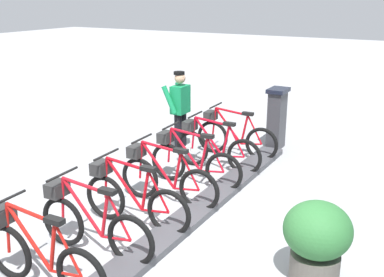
{
  "coord_description": "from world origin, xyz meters",
  "views": [
    {
      "loc": [
        -3.01,
        4.91,
        3.14
      ],
      "look_at": [
        0.5,
        -1.29,
        0.9
      ],
      "focal_mm": 43.37,
      "sensor_mm": 36.0,
      "label": 1
    }
  ],
  "objects_px": {
    "bike_docked_3": "(164,177)",
    "bike_docked_5": "(90,223)",
    "bike_docked_1": "(214,147)",
    "bike_docked_4": "(131,198)",
    "bike_docked_6": "(38,255)",
    "payment_kiosk": "(277,117)",
    "bike_docked_0": "(233,135)",
    "bike_docked_2": "(191,161)",
    "worker_near_rack": "(180,109)",
    "planter_bush": "(317,239)"
  },
  "relations": [
    {
      "from": "planter_bush",
      "to": "bike_docked_1",
      "type": "bearing_deg",
      "value": -45.03
    },
    {
      "from": "payment_kiosk",
      "to": "bike_docked_2",
      "type": "distance_m",
      "value": 2.67
    },
    {
      "from": "bike_docked_0",
      "to": "bike_docked_6",
      "type": "bearing_deg",
      "value": 90.0
    },
    {
      "from": "bike_docked_0",
      "to": "planter_bush",
      "type": "relative_size",
      "value": 1.77
    },
    {
      "from": "payment_kiosk",
      "to": "bike_docked_2",
      "type": "bearing_deg",
      "value": 77.61
    },
    {
      "from": "payment_kiosk",
      "to": "bike_docked_3",
      "type": "distance_m",
      "value": 3.5
    },
    {
      "from": "bike_docked_0",
      "to": "bike_docked_5",
      "type": "xyz_separation_m",
      "value": [
        0.0,
        4.23,
        0.0
      ]
    },
    {
      "from": "bike_docked_2",
      "to": "bike_docked_4",
      "type": "height_order",
      "value": "same"
    },
    {
      "from": "bike_docked_0",
      "to": "bike_docked_4",
      "type": "xyz_separation_m",
      "value": [
        0.0,
        3.38,
        0.0
      ]
    },
    {
      "from": "bike_docked_2",
      "to": "planter_bush",
      "type": "xyz_separation_m",
      "value": [
        -2.59,
        1.75,
        0.11
      ]
    },
    {
      "from": "payment_kiosk",
      "to": "bike_docked_5",
      "type": "bearing_deg",
      "value": 83.65
    },
    {
      "from": "payment_kiosk",
      "to": "planter_bush",
      "type": "relative_size",
      "value": 1.32
    },
    {
      "from": "bike_docked_1",
      "to": "bike_docked_6",
      "type": "bearing_deg",
      "value": 90.0
    },
    {
      "from": "bike_docked_3",
      "to": "worker_near_rack",
      "type": "xyz_separation_m",
      "value": [
        1.07,
        -2.27,
        0.48
      ]
    },
    {
      "from": "bike_docked_5",
      "to": "bike_docked_6",
      "type": "xyz_separation_m",
      "value": [
        0.0,
        0.85,
        0.0
      ]
    },
    {
      "from": "worker_near_rack",
      "to": "bike_docked_5",
      "type": "bearing_deg",
      "value": 105.17
    },
    {
      "from": "bike_docked_1",
      "to": "bike_docked_4",
      "type": "xyz_separation_m",
      "value": [
        0.0,
        2.54,
        0.0
      ]
    },
    {
      "from": "bike_docked_5",
      "to": "bike_docked_4",
      "type": "bearing_deg",
      "value": -90.0
    },
    {
      "from": "bike_docked_2",
      "to": "bike_docked_4",
      "type": "distance_m",
      "value": 1.69
    },
    {
      "from": "bike_docked_0",
      "to": "worker_near_rack",
      "type": "bearing_deg",
      "value": 14.03
    },
    {
      "from": "bike_docked_0",
      "to": "payment_kiosk",
      "type": "bearing_deg",
      "value": -122.09
    },
    {
      "from": "worker_near_rack",
      "to": "planter_bush",
      "type": "distance_m",
      "value": 4.86
    },
    {
      "from": "worker_near_rack",
      "to": "bike_docked_2",
      "type": "bearing_deg",
      "value": 127.04
    },
    {
      "from": "bike_docked_0",
      "to": "planter_bush",
      "type": "bearing_deg",
      "value": 127.0
    },
    {
      "from": "bike_docked_6",
      "to": "worker_near_rack",
      "type": "bearing_deg",
      "value": -77.41
    },
    {
      "from": "bike_docked_4",
      "to": "worker_near_rack",
      "type": "relative_size",
      "value": 1.04
    },
    {
      "from": "bike_docked_5",
      "to": "worker_near_rack",
      "type": "height_order",
      "value": "worker_near_rack"
    },
    {
      "from": "bike_docked_3",
      "to": "bike_docked_5",
      "type": "relative_size",
      "value": 1.0
    },
    {
      "from": "bike_docked_1",
      "to": "bike_docked_4",
      "type": "relative_size",
      "value": 1.0
    },
    {
      "from": "bike_docked_2",
      "to": "bike_docked_6",
      "type": "xyz_separation_m",
      "value": [
        0.0,
        3.38,
        0.0
      ]
    },
    {
      "from": "bike_docked_2",
      "to": "planter_bush",
      "type": "height_order",
      "value": "bike_docked_2"
    },
    {
      "from": "bike_docked_3",
      "to": "bike_docked_6",
      "type": "height_order",
      "value": "same"
    },
    {
      "from": "bike_docked_4",
      "to": "bike_docked_5",
      "type": "height_order",
      "value": "same"
    },
    {
      "from": "bike_docked_4",
      "to": "planter_bush",
      "type": "xyz_separation_m",
      "value": [
        -2.59,
        0.06,
        0.11
      ]
    },
    {
      "from": "bike_docked_2",
      "to": "bike_docked_6",
      "type": "distance_m",
      "value": 3.38
    },
    {
      "from": "bike_docked_2",
      "to": "bike_docked_5",
      "type": "height_order",
      "value": "same"
    },
    {
      "from": "payment_kiosk",
      "to": "planter_bush",
      "type": "xyz_separation_m",
      "value": [
        -2.02,
        4.35,
        -0.12
      ]
    },
    {
      "from": "bike_docked_3",
      "to": "bike_docked_2",
      "type": "bearing_deg",
      "value": -90.0
    },
    {
      "from": "bike_docked_1",
      "to": "bike_docked_3",
      "type": "height_order",
      "value": "same"
    },
    {
      "from": "bike_docked_3",
      "to": "bike_docked_6",
      "type": "bearing_deg",
      "value": 90.0
    },
    {
      "from": "bike_docked_0",
      "to": "bike_docked_4",
      "type": "relative_size",
      "value": 1.0
    },
    {
      "from": "planter_bush",
      "to": "bike_docked_5",
      "type": "bearing_deg",
      "value": 16.88
    },
    {
      "from": "payment_kiosk",
      "to": "bike_docked_3",
      "type": "relative_size",
      "value": 0.74
    },
    {
      "from": "bike_docked_5",
      "to": "bike_docked_6",
      "type": "bearing_deg",
      "value": 90.0
    },
    {
      "from": "bike_docked_3",
      "to": "bike_docked_4",
      "type": "height_order",
      "value": "same"
    },
    {
      "from": "bike_docked_3",
      "to": "bike_docked_5",
      "type": "distance_m",
      "value": 1.69
    },
    {
      "from": "payment_kiosk",
      "to": "bike_docked_1",
      "type": "bearing_deg",
      "value": 71.97
    },
    {
      "from": "bike_docked_2",
      "to": "bike_docked_3",
      "type": "height_order",
      "value": "same"
    },
    {
      "from": "worker_near_rack",
      "to": "bike_docked_6",
      "type": "bearing_deg",
      "value": 102.59
    },
    {
      "from": "payment_kiosk",
      "to": "bike_docked_0",
      "type": "height_order",
      "value": "payment_kiosk"
    }
  ]
}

